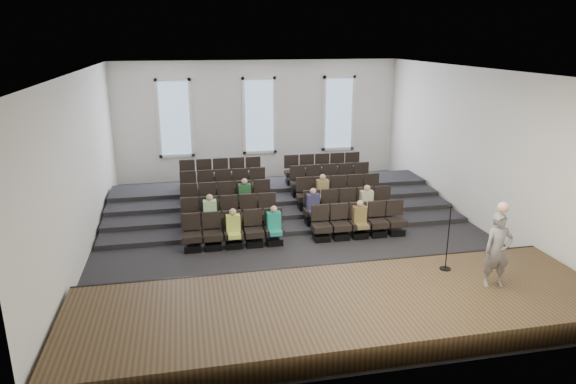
# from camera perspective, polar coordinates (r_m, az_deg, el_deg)

# --- Properties ---
(ground) EXTENTS (14.00, 14.00, 0.00)m
(ground) POSITION_cam_1_polar(r_m,az_deg,el_deg) (16.02, 0.65, -4.79)
(ground) COLOR black
(ground) RESTS_ON ground
(ceiling) EXTENTS (12.00, 14.00, 0.02)m
(ceiling) POSITION_cam_1_polar(r_m,az_deg,el_deg) (14.91, 0.72, 13.39)
(ceiling) COLOR white
(ceiling) RESTS_ON ground
(wall_back) EXTENTS (12.00, 0.04, 5.00)m
(wall_back) POSITION_cam_1_polar(r_m,az_deg,el_deg) (22.06, -3.24, 7.96)
(wall_back) COLOR silver
(wall_back) RESTS_ON ground
(wall_front) EXTENTS (12.00, 0.04, 5.00)m
(wall_front) POSITION_cam_1_polar(r_m,az_deg,el_deg) (8.86, 10.44, -6.15)
(wall_front) COLOR silver
(wall_front) RESTS_ON ground
(wall_left) EXTENTS (0.04, 14.00, 5.00)m
(wall_left) POSITION_cam_1_polar(r_m,az_deg,el_deg) (15.21, -22.10, 2.64)
(wall_left) COLOR silver
(wall_left) RESTS_ON ground
(wall_right) EXTENTS (0.04, 14.00, 5.00)m
(wall_right) POSITION_cam_1_polar(r_m,az_deg,el_deg) (17.55, 20.34, 4.60)
(wall_right) COLOR silver
(wall_right) RESTS_ON ground
(stage) EXTENTS (11.80, 3.60, 0.50)m
(stage) POSITION_cam_1_polar(r_m,az_deg,el_deg) (11.47, 6.21, -12.87)
(stage) COLOR #48361F
(stage) RESTS_ON ground
(stage_lip) EXTENTS (11.80, 0.06, 0.52)m
(stage_lip) POSITION_cam_1_polar(r_m,az_deg,el_deg) (12.96, 3.82, -9.09)
(stage_lip) COLOR black
(stage_lip) RESTS_ON ground
(risers) EXTENTS (11.80, 4.80, 0.60)m
(risers) POSITION_cam_1_polar(r_m,az_deg,el_deg) (18.89, -1.39, -0.75)
(risers) COLOR black
(risers) RESTS_ON ground
(seating_rows) EXTENTS (6.80, 4.70, 1.67)m
(seating_rows) POSITION_cam_1_polar(r_m,az_deg,el_deg) (17.21, -0.43, -0.83)
(seating_rows) COLOR black
(seating_rows) RESTS_ON ground
(windows) EXTENTS (8.44, 0.10, 3.24)m
(windows) POSITION_cam_1_polar(r_m,az_deg,el_deg) (21.97, -3.22, 8.44)
(windows) COLOR white
(windows) RESTS_ON wall_back
(audience) EXTENTS (5.45, 2.64, 1.10)m
(audience) POSITION_cam_1_polar(r_m,az_deg,el_deg) (16.04, 0.42, -1.69)
(audience) COLOR #BED153
(audience) RESTS_ON seating_rows
(speaker) EXTENTS (0.67, 0.48, 1.72)m
(speaker) POSITION_cam_1_polar(r_m,az_deg,el_deg) (12.40, 22.27, -6.02)
(speaker) COLOR slate
(speaker) RESTS_ON stage
(mic_stand) EXTENTS (0.27, 0.27, 1.64)m
(mic_stand) POSITION_cam_1_polar(r_m,az_deg,el_deg) (13.00, 17.24, -6.23)
(mic_stand) COLOR black
(mic_stand) RESTS_ON stage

